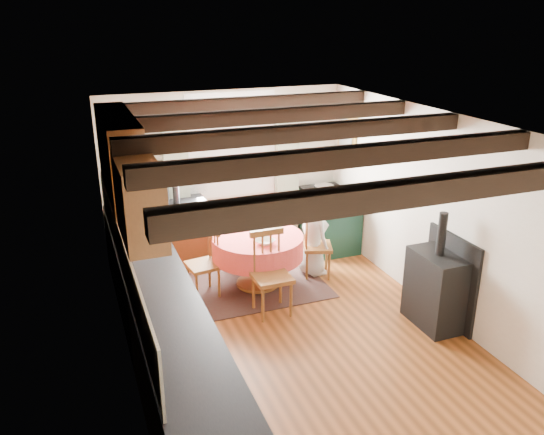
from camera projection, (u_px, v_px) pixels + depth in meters
name	position (u px, v px, depth m)	size (l,w,h in m)	color
floor	(297.00, 337.00, 6.14)	(3.60, 5.50, 0.00)	#934C1F
ceiling	(301.00, 124.00, 5.30)	(3.60, 5.50, 0.00)	white
wall_back	(225.00, 172.00, 8.13)	(3.60, 0.00, 2.40)	silver
wall_front	(480.00, 401.00, 3.31)	(3.60, 0.00, 2.40)	silver
wall_left	(123.00, 264.00, 5.12)	(0.00, 5.50, 2.40)	silver
wall_right	(442.00, 217.00, 6.32)	(0.00, 5.50, 2.40)	silver
beam_a	(424.00, 191.00, 3.58)	(3.60, 0.16, 0.16)	black
beam_b	(350.00, 156.00, 4.46)	(3.60, 0.16, 0.16)	black
beam_c	(301.00, 133.00, 5.33)	(3.60, 0.16, 0.16)	black
beam_d	(266.00, 116.00, 6.21)	(3.60, 0.16, 0.16)	black
beam_e	(239.00, 104.00, 7.08)	(3.60, 0.16, 0.16)	black
splash_left	(121.00, 252.00, 5.39)	(0.02, 4.50, 0.55)	beige
splash_back	(158.00, 179.00, 7.78)	(1.40, 0.02, 0.55)	beige
base_cabinet_left	(161.00, 328.00, 5.48)	(0.60, 5.30, 0.88)	brown
base_cabinet_back	(162.00, 236.00, 7.78)	(1.30, 0.60, 0.88)	brown
worktop_left	(159.00, 287.00, 5.33)	(0.64, 5.30, 0.04)	black
worktop_back	(160.00, 206.00, 7.60)	(1.30, 0.64, 0.04)	black
wall_cabinet_glass	(120.00, 155.00, 5.97)	(0.34, 1.80, 0.90)	brown
wall_cabinet_solid	(140.00, 201.00, 4.67)	(0.34, 0.90, 0.70)	brown
window_frame	(232.00, 145.00, 8.01)	(1.34, 0.03, 1.54)	white
window_pane	(231.00, 145.00, 8.01)	(1.20, 0.01, 1.40)	white
curtain_left	(177.00, 185.00, 7.83)	(0.35, 0.10, 2.10)	#B1B99C
curtain_right	(287.00, 174.00, 8.39)	(0.35, 0.10, 2.10)	#B1B99C
curtain_rod	(232.00, 104.00, 7.73)	(0.03, 0.03, 2.00)	black
wall_picture	(347.00, 136.00, 8.15)	(0.04, 0.50, 0.60)	gold
wall_plate	(292.00, 134.00, 8.28)	(0.30, 0.30, 0.02)	silver
rug	(258.00, 285.00, 7.29)	(1.74, 1.36, 0.01)	#3D211C
dining_table	(258.00, 261.00, 7.16)	(1.19, 1.19, 0.72)	#D44731
chair_near	(272.00, 274.00, 6.46)	(0.44, 0.46, 1.02)	brown
chair_left	(202.00, 263.00, 6.89)	(0.39, 0.41, 0.91)	brown
chair_right	(317.00, 244.00, 7.44)	(0.40, 0.41, 0.92)	brown
aga_range	(329.00, 219.00, 8.38)	(0.63, 0.97, 0.90)	#113529
cast_iron_stove	(437.00, 270.00, 6.16)	(0.41, 0.69, 1.38)	black
child_far	(235.00, 234.00, 7.65)	(0.38, 0.25, 1.03)	#393F46
child_right	(313.00, 234.00, 7.45)	(0.57, 0.37, 1.17)	silver
bowl_a	(265.00, 242.00, 6.78)	(0.23, 0.23, 0.06)	silver
bowl_b	(260.00, 235.00, 6.98)	(0.21, 0.21, 0.07)	silver
cup	(265.00, 231.00, 7.05)	(0.10, 0.10, 0.10)	silver
canister_tall	(140.00, 197.00, 7.54)	(0.13, 0.13, 0.22)	#262628
canister_wide	(163.00, 195.00, 7.70)	(0.17, 0.17, 0.18)	#262628
canister_slim	(176.00, 195.00, 7.57)	(0.09, 0.09, 0.25)	#262628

